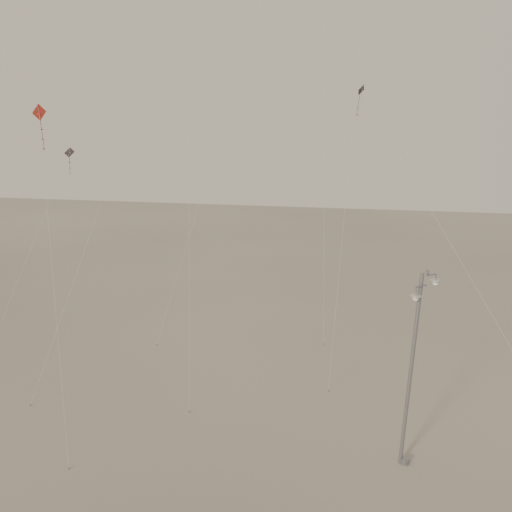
# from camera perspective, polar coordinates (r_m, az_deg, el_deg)

# --- Properties ---
(ground) EXTENTS (160.00, 160.00, 0.00)m
(ground) POSITION_cam_1_polar(r_m,az_deg,el_deg) (29.25, -2.45, -19.55)
(ground) COLOR #A29786
(ground) RESTS_ON ground
(street_lamp) EXTENTS (1.37, 1.21, 9.57)m
(street_lamp) POSITION_cam_1_polar(r_m,az_deg,el_deg) (27.31, 15.45, -10.42)
(street_lamp) COLOR gray
(street_lamp) RESTS_ON ground
(kite_0) EXTENTS (6.50, 16.09, 30.09)m
(kite_0) POSITION_cam_1_polar(r_m,az_deg,el_deg) (41.34, -8.98, 22.42)
(kite_0) COLOR maroon
(kite_0) RESTS_ON ground
(kite_1) EXTENTS (2.62, 9.52, 26.38)m
(kite_1) POSITION_cam_1_polar(r_m,az_deg,el_deg) (36.54, -6.71, 19.67)
(kite_1) COLOR #352E2C
(kite_1) RESTS_ON ground
(kite_3) EXTENTS (2.64, 3.93, 16.65)m
(kite_3) POSITION_cam_1_polar(r_m,az_deg,el_deg) (28.77, -20.35, 7.07)
(kite_3) COLOR maroon
(kite_3) RESTS_ON ground
(kite_4) EXTENTS (11.48, 13.92, 17.98)m
(kite_4) POSITION_cam_1_polar(r_m,az_deg,el_deg) (33.27, 14.98, 8.04)
(kite_4) COLOR #352E2C
(kite_4) RESTS_ON ground
(kite_6) EXTENTS (1.67, 11.20, 14.10)m
(kite_6) POSITION_cam_1_polar(r_m,az_deg,el_deg) (38.79, -20.05, 4.68)
(kite_6) COLOR #352E2C
(kite_6) RESTS_ON ground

